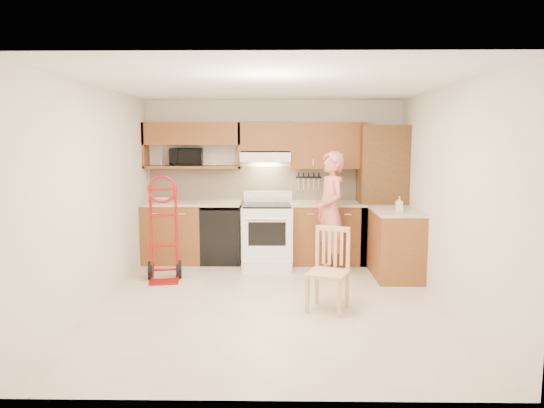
{
  "coord_description": "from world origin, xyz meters",
  "views": [
    {
      "loc": [
        0.1,
        -5.75,
        1.92
      ],
      "look_at": [
        0.0,
        0.5,
        1.1
      ],
      "focal_mm": 33.49,
      "sensor_mm": 36.0,
      "label": 1
    }
  ],
  "objects_px": {
    "microwave": "(186,157)",
    "range": "(267,230)",
    "person": "(330,213)",
    "dining_chair": "(328,270)",
    "hand_truck": "(163,234)"
  },
  "relations": [
    {
      "from": "microwave",
      "to": "dining_chair",
      "type": "xyz_separation_m",
      "value": [
        1.98,
        -2.36,
        -1.16
      ]
    },
    {
      "from": "person",
      "to": "range",
      "type": "bearing_deg",
      "value": -127.01
    },
    {
      "from": "microwave",
      "to": "dining_chair",
      "type": "distance_m",
      "value": 3.29
    },
    {
      "from": "microwave",
      "to": "dining_chair",
      "type": "relative_size",
      "value": 0.53
    },
    {
      "from": "range",
      "to": "dining_chair",
      "type": "relative_size",
      "value": 1.19
    },
    {
      "from": "microwave",
      "to": "hand_truck",
      "type": "bearing_deg",
      "value": -98.78
    },
    {
      "from": "person",
      "to": "hand_truck",
      "type": "bearing_deg",
      "value": -94.41
    },
    {
      "from": "person",
      "to": "hand_truck",
      "type": "xyz_separation_m",
      "value": [
        -2.27,
        -0.47,
        -0.22
      ]
    },
    {
      "from": "microwave",
      "to": "range",
      "type": "bearing_deg",
      "value": -20.94
    },
    {
      "from": "microwave",
      "to": "person",
      "type": "distance_m",
      "value": 2.41
    },
    {
      "from": "microwave",
      "to": "hand_truck",
      "type": "height_order",
      "value": "microwave"
    },
    {
      "from": "hand_truck",
      "to": "dining_chair",
      "type": "bearing_deg",
      "value": -37.89
    },
    {
      "from": "microwave",
      "to": "range",
      "type": "distance_m",
      "value": 1.7
    },
    {
      "from": "range",
      "to": "dining_chair",
      "type": "height_order",
      "value": "range"
    },
    {
      "from": "range",
      "to": "person",
      "type": "height_order",
      "value": "person"
    }
  ]
}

